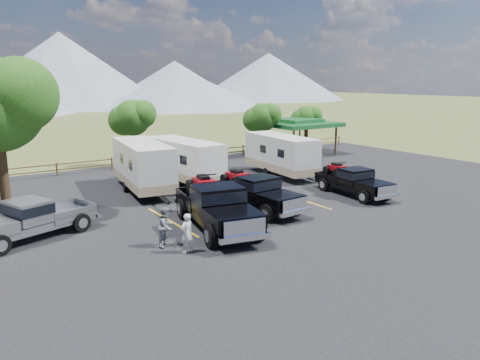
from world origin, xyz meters
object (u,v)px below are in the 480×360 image
pavilion (297,123)px  person_a (187,233)px  trailer_right (281,155)px  trailer_center (184,161)px  person_b (166,227)px  trailer_left (143,166)px  rig_right (353,181)px  pickup_silver (32,218)px  rig_center (255,192)px  rig_left (216,205)px

pavilion → person_a: size_ratio=3.85×
trailer_right → pavilion: bearing=49.1°
pavilion → trailer_center: bearing=-158.1°
person_b → trailer_left: bearing=39.8°
rig_right → pickup_silver: (-17.28, 2.27, 0.02)m
pickup_silver → person_b: (4.40, -4.11, -0.05)m
person_b → trailer_right: bearing=0.7°
trailer_right → person_a: 15.89m
person_a → person_b: bearing=-86.3°
trailer_left → pavilion: bearing=28.0°
trailer_left → person_a: trailer_left is taller
trailer_left → trailer_center: bearing=17.0°
person_b → person_a: bearing=-105.6°
trailer_left → trailer_center: (3.05, 0.47, -0.07)m
rig_center → trailer_left: size_ratio=0.70×
rig_center → person_b: bearing=-161.8°
rig_left → trailer_right: size_ratio=0.86×
trailer_center → trailer_right: trailer_center is taller
rig_left → rig_right: bearing=16.7°
pavilion → rig_center: bearing=-136.8°
pavilion → person_a: (-20.26, -17.08, -1.94)m
pavilion → pickup_silver: 27.74m
pickup_silver → trailer_center: bearing=100.3°
trailer_center → rig_center: bearing=-92.4°
pickup_silver → pavilion: bearing=95.8°
rig_center → rig_left: bearing=-158.5°
rig_left → trailer_center: trailer_center is taller
trailer_center → person_b: (-5.99, -10.08, -0.67)m
trailer_left → person_b: 10.07m
trailer_left → pickup_silver: trailer_left is taller
trailer_right → pickup_silver: trailer_right is taller
person_a → trailer_center: bearing=-130.6°
person_a → trailer_right: bearing=-155.9°
rig_left → rig_right: size_ratio=1.29×
person_b → pickup_silver: bearing=103.7°
rig_left → trailer_center: size_ratio=0.86×
pickup_silver → rig_center: bearing=61.6°
pavilion → rig_center: 19.80m
pavilion → person_b: (-20.62, -15.96, -1.91)m
rig_right → trailer_center: size_ratio=0.67×
pavilion → trailer_center: 15.81m
pavilion → pickup_silver: (-25.01, -11.85, -1.85)m
trailer_right → rig_right: bearing=-84.1°
pavilion → pickup_silver: bearing=-154.7°
pavilion → trailer_right: pavilion is taller
rig_right → trailer_left: size_ratio=0.64×
rig_left → trailer_left: (0.01, 8.68, 0.48)m
person_a → rig_left: bearing=-155.4°
pickup_silver → person_b: bearing=27.4°
pickup_silver → person_a: size_ratio=3.73×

